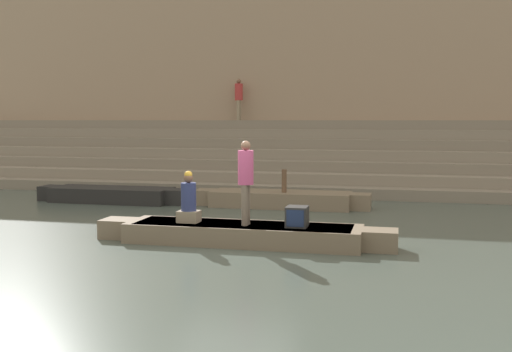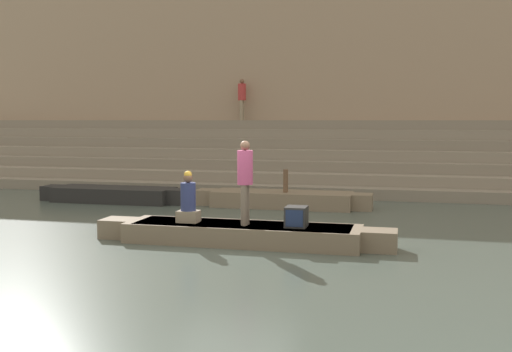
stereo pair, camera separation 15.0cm
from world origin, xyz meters
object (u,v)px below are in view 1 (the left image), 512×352
at_px(person_standing, 246,176).
at_px(moored_boat_shore, 112,194).
at_px(rowboat_main, 243,233).
at_px(tv_set, 297,217).
at_px(mooring_post, 284,189).
at_px(person_rowing, 189,201).
at_px(moored_boat_distant, 281,199).
at_px(person_on_steps, 239,96).

bearing_deg(person_standing, moored_boat_shore, 132.52).
bearing_deg(rowboat_main, tv_set, 0.48).
bearing_deg(tv_set, mooring_post, 101.88).
bearing_deg(moored_boat_shore, tv_set, -33.64).
bearing_deg(person_rowing, tv_set, -12.01).
height_order(person_standing, moored_boat_shore, person_standing).
distance_m(rowboat_main, tv_set, 1.23).
xyz_separation_m(moored_boat_shore, moored_boat_distant, (5.38, 0.18, -0.00)).
xyz_separation_m(tv_set, mooring_post, (-1.27, 5.24, -0.05)).
height_order(person_standing, person_on_steps, person_on_steps).
relative_size(rowboat_main, moored_boat_distant, 1.20).
bearing_deg(mooring_post, person_standing, -87.88).
relative_size(person_standing, person_on_steps, 1.01).
bearing_deg(tv_set, person_rowing, 178.33).
distance_m(person_standing, moored_boat_shore, 7.85).
xyz_separation_m(moored_boat_distant, person_on_steps, (-3.21, 7.18, 3.31)).
bearing_deg(mooring_post, person_on_steps, 114.53).
bearing_deg(moored_boat_distant, mooring_post, -43.14).
xyz_separation_m(mooring_post, person_on_steps, (-3.35, 7.33, 2.99)).
bearing_deg(person_standing, moored_boat_distant, 88.57).
height_order(rowboat_main, person_rowing, person_rowing).
distance_m(person_standing, person_rowing, 1.38).
height_order(tv_set, person_on_steps, person_on_steps).
distance_m(person_rowing, moored_boat_distant, 5.51).
height_order(person_rowing, person_on_steps, person_on_steps).
xyz_separation_m(person_standing, moored_boat_shore, (-5.71, 5.25, -1.18)).
bearing_deg(mooring_post, moored_boat_distant, 130.68).
bearing_deg(person_rowing, mooring_post, 66.48).
xyz_separation_m(person_rowing, mooring_post, (1.07, 5.24, -0.29)).
bearing_deg(person_standing, rowboat_main, 134.38).
relative_size(person_standing, moored_boat_shore, 0.36).
distance_m(tv_set, person_on_steps, 13.71).
relative_size(moored_boat_shore, moored_boat_distant, 0.92).
height_order(tv_set, mooring_post, mooring_post).
distance_m(person_rowing, moored_boat_shore, 6.89).
height_order(person_standing, tv_set, person_standing).
distance_m(rowboat_main, person_rowing, 1.34).
height_order(moored_boat_distant, mooring_post, mooring_post).
bearing_deg(tv_set, rowboat_main, 176.01).
bearing_deg(mooring_post, person_rowing, -101.49).
xyz_separation_m(person_standing, moored_boat_distant, (-0.33, 5.43, -1.18)).
relative_size(tv_set, moored_boat_shore, 0.10).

